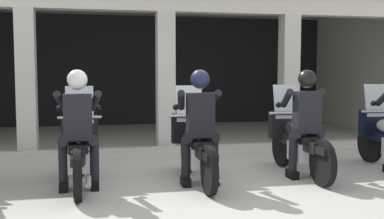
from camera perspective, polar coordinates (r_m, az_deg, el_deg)
The scene contains 9 objects.
ground_plane at distance 9.60m, azimuth -3.34°, elevation -4.67°, with size 80.00×80.00×0.00m, color #A8A59E.
station_building at distance 11.95m, azimuth -5.21°, elevation 7.48°, with size 11.62×5.13×3.32m.
kerb_strip at distance 8.98m, azimuth -2.76°, elevation -4.94°, with size 11.12×0.24×0.12m, color #B7B5AD.
motorcycle_left at distance 6.60m, azimuth -13.55°, elevation -4.70°, with size 0.62×2.04×1.35m.
police_officer_left at distance 6.27m, azimuth -13.71°, elevation -1.16°, with size 0.63×0.61×1.58m.
motorcycle_center at distance 6.69m, azimuth 0.42°, elevation -4.45°, with size 0.62×2.04×1.35m.
police_officer_center at distance 6.35m, azimuth 0.95°, elevation -0.95°, with size 0.63×0.61×1.58m.
motorcycle_right at distance 7.30m, azimuth 12.69°, elevation -3.78°, with size 0.62×2.04×1.35m.
police_officer_right at distance 7.00m, azimuth 13.71°, elevation -0.56°, with size 0.63×0.61×1.58m.
Camera 1 is at (-1.41, -6.37, 1.57)m, focal length 43.78 mm.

